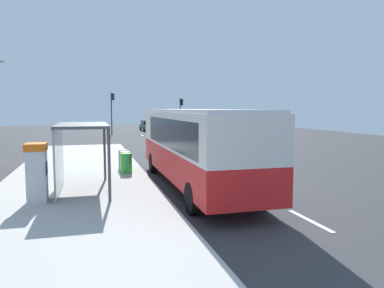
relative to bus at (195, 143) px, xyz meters
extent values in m
cube|color=#38383A|center=(1.71, 14.73, -1.86)|extent=(56.00, 92.00, 0.04)
cube|color=beige|center=(-4.69, 2.73, -1.75)|extent=(6.20, 30.00, 0.18)
cube|color=silver|center=(1.96, -5.27, -1.84)|extent=(0.16, 2.20, 0.01)
cube|color=silver|center=(1.96, -0.27, -1.84)|extent=(0.16, 2.20, 0.01)
cube|color=silver|center=(1.96, 4.73, -1.84)|extent=(0.16, 2.20, 0.01)
cube|color=silver|center=(1.96, 9.73, -1.84)|extent=(0.16, 2.20, 0.01)
cube|color=silver|center=(1.96, 14.73, -1.84)|extent=(0.16, 2.20, 0.01)
cube|color=silver|center=(1.96, 19.73, -1.84)|extent=(0.16, 2.20, 0.01)
cube|color=silver|center=(1.96, 24.73, -1.84)|extent=(0.16, 2.20, 0.01)
cube|color=silver|center=(1.96, 29.73, -1.84)|extent=(0.16, 2.20, 0.01)
cube|color=red|center=(0.01, -0.02, -0.77)|extent=(2.58, 11.02, 1.15)
cube|color=silver|center=(0.01, -0.02, 0.53)|extent=(2.58, 11.02, 1.45)
cube|color=silver|center=(0.01, -0.02, 1.31)|extent=(2.45, 10.80, 0.12)
cube|color=black|center=(0.05, 5.43, 0.46)|extent=(2.30, 0.14, 1.22)
cube|color=black|center=(-1.20, -0.51, 0.46)|extent=(0.14, 8.58, 1.10)
cylinder|color=black|center=(-1.09, 3.89, -1.34)|extent=(0.29, 1.00, 1.00)
cylinder|color=black|center=(1.17, 3.87, -1.34)|extent=(0.29, 1.00, 1.00)
cylinder|color=black|center=(-1.14, -3.71, -1.34)|extent=(0.29, 1.00, 1.00)
cylinder|color=black|center=(1.12, -3.73, -1.34)|extent=(0.29, 1.00, 1.00)
cube|color=silver|center=(3.91, 20.13, -0.52)|extent=(2.17, 5.26, 1.96)
cube|color=black|center=(3.91, 20.13, -0.19)|extent=(2.14, 3.19, 0.44)
cylinder|color=black|center=(4.88, 18.16, -1.50)|extent=(0.24, 0.69, 0.68)
cylinder|color=black|center=(3.08, 18.10, -1.50)|extent=(0.24, 0.69, 0.68)
cylinder|color=black|center=(4.75, 22.16, -1.50)|extent=(0.24, 0.69, 0.68)
cylinder|color=black|center=(2.95, 22.10, -1.50)|extent=(0.24, 0.69, 0.68)
cube|color=#195933|center=(4.01, 38.61, -1.22)|extent=(1.97, 4.47, 0.60)
cube|color=black|center=(4.00, 38.81, -0.62)|extent=(1.68, 2.44, 0.60)
cylinder|color=black|center=(4.89, 37.15, -1.52)|extent=(0.22, 0.65, 0.64)
cylinder|color=black|center=(3.25, 37.08, -1.52)|extent=(0.22, 0.65, 0.64)
cylinder|color=black|center=(4.77, 40.14, -1.52)|extent=(0.22, 0.65, 0.64)
cylinder|color=black|center=(3.13, 40.08, -1.52)|extent=(0.22, 0.65, 0.64)
cube|color=black|center=(4.01, 30.97, -1.22)|extent=(1.97, 4.47, 0.60)
cube|color=black|center=(4.00, 31.17, -0.62)|extent=(1.68, 2.44, 0.60)
cylinder|color=black|center=(4.89, 29.50, -1.52)|extent=(0.22, 0.65, 0.64)
cylinder|color=black|center=(3.25, 29.44, -1.52)|extent=(0.22, 0.65, 0.64)
cylinder|color=black|center=(4.77, 32.50, -1.52)|extent=(0.22, 0.65, 0.64)
cylinder|color=black|center=(3.13, 32.44, -1.52)|extent=(0.22, 0.65, 0.64)
cube|color=silver|center=(-5.83, -1.55, -0.81)|extent=(0.60, 0.70, 1.70)
cube|color=orange|center=(-5.83, -1.55, 0.16)|extent=(0.66, 0.76, 0.24)
cube|color=black|center=(-5.52, -1.55, -0.54)|extent=(0.03, 0.36, 0.44)
cylinder|color=green|center=(-2.49, 3.12, -1.19)|extent=(0.52, 0.52, 0.95)
cylinder|color=yellow|center=(-2.49, 3.82, -1.19)|extent=(0.52, 0.52, 0.95)
cylinder|color=blue|center=(-2.49, 4.52, -1.19)|extent=(0.52, 0.52, 0.95)
cylinder|color=#2D2D2D|center=(7.11, 31.56, 0.43)|extent=(0.14, 0.14, 4.54)
cube|color=black|center=(7.33, 31.56, 2.20)|extent=(0.24, 0.28, 0.84)
sphere|color=#360606|center=(7.45, 31.56, 2.48)|extent=(0.16, 0.16, 0.16)
sphere|color=#F2B20C|center=(7.45, 31.56, 2.20)|extent=(0.16, 0.16, 0.16)
sphere|color=black|center=(7.45, 31.56, 1.92)|extent=(0.16, 0.16, 0.16)
cylinder|color=#2D2D2D|center=(-1.49, 32.36, 0.75)|extent=(0.14, 0.14, 5.18)
cube|color=black|center=(-1.27, 32.36, 2.84)|extent=(0.24, 0.28, 0.84)
sphere|color=red|center=(-1.15, 32.36, 3.12)|extent=(0.16, 0.16, 0.16)
sphere|color=#3C2C03|center=(-1.15, 32.36, 2.84)|extent=(0.16, 0.16, 0.16)
sphere|color=black|center=(-1.15, 32.36, 2.56)|extent=(0.16, 0.16, 0.16)
cube|color=#4C4C51|center=(-4.39, -0.22, 0.79)|extent=(1.80, 4.00, 0.10)
cube|color=#8CA5B2|center=(-5.24, -0.22, -0.41)|extent=(0.06, 3.80, 2.30)
cylinder|color=#4C4C51|center=(-3.54, -2.12, -0.44)|extent=(0.10, 0.10, 2.44)
cylinder|color=#4C4C51|center=(-3.54, 1.68, -0.44)|extent=(0.10, 0.10, 2.44)
camera|label=1|loc=(-4.12, -14.31, 1.41)|focal=34.27mm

